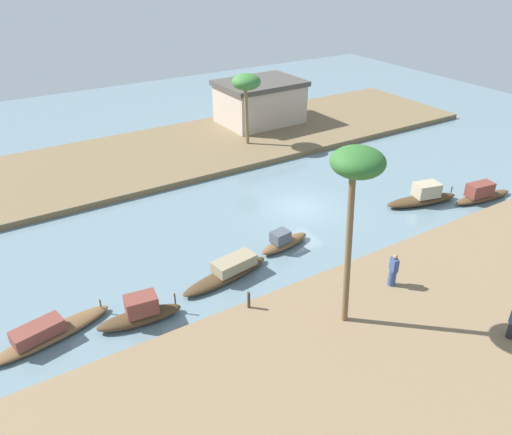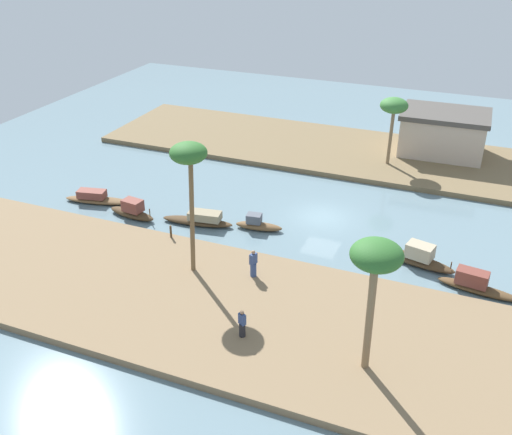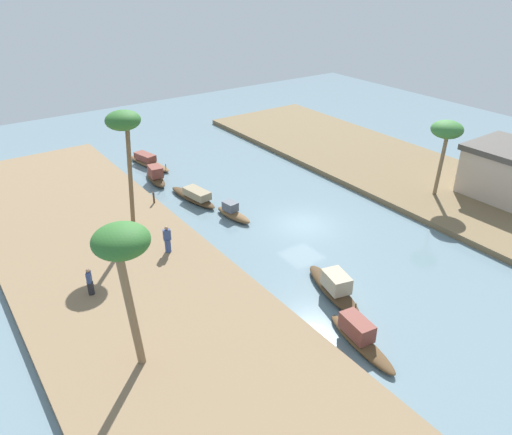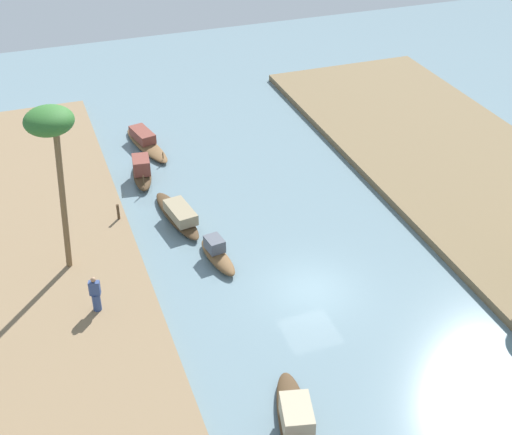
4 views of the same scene
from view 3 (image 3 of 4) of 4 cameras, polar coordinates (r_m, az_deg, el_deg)
river_water at (r=34.35m, az=5.38°, el=-0.82°), size 72.60×72.60×0.00m
riverbank_left at (r=28.81m, az=-14.45°, el=-7.30°), size 47.33×11.61×0.43m
riverbank_right at (r=42.84m, az=18.52°, el=4.09°), size 47.33×11.61×0.43m
sampan_midstream at (r=41.41m, az=-11.38°, el=4.65°), size 3.88×1.51×1.38m
sampan_downstream_large at (r=34.95m, az=-2.66°, el=0.53°), size 3.34×1.34×1.13m
sampan_with_red_awning at (r=24.57m, az=11.72°, el=-13.11°), size 4.68×1.52×1.29m
sampan_upstream_small at (r=27.48m, az=8.91°, el=-7.84°), size 5.19×2.32×1.42m
sampan_open_hull at (r=37.66m, az=-7.06°, el=2.45°), size 5.17×1.81×1.03m
sampan_near_left_bank at (r=45.06m, az=-12.21°, el=6.27°), size 5.42×2.24×0.97m
person_on_near_bank at (r=27.78m, az=-18.41°, el=-7.11°), size 0.45×0.44×1.56m
person_by_mooring at (r=30.41m, az=-10.06°, el=-2.58°), size 0.46×0.51×1.72m
mooring_post at (r=36.84m, az=-11.58°, el=2.25°), size 0.14×0.14×0.85m
palm_tree_left_near at (r=30.84m, az=-14.86°, el=10.03°), size 2.09×2.09×7.94m
palm_tree_left_far at (r=19.94m, az=-15.03°, el=-3.39°), size 2.28×2.28×6.86m
palm_tree_right_tall at (r=38.40m, az=20.93°, el=9.16°), size 2.27×2.27×5.63m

